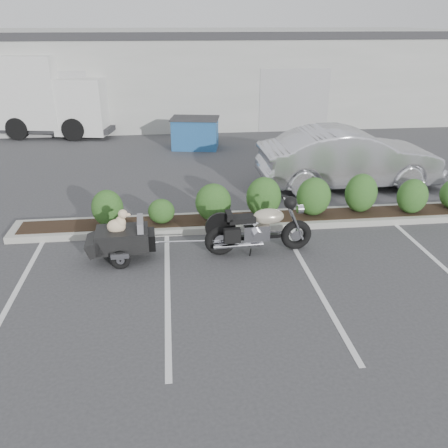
{
  "coord_description": "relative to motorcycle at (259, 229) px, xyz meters",
  "views": [
    {
      "loc": [
        -1.34,
        -8.02,
        4.5
      ],
      "look_at": [
        -0.34,
        0.54,
        0.75
      ],
      "focal_mm": 38.0,
      "sensor_mm": 36.0,
      "label": 1
    }
  ],
  "objects": [
    {
      "name": "planter_kerb",
      "position": [
        0.6,
        1.48,
        -0.45
      ],
      "size": [
        12.0,
        1.0,
        0.15
      ],
      "primitive_type": "cube",
      "color": "#9E9E93",
      "rests_on": "ground"
    },
    {
      "name": "delivery_truck",
      "position": [
        -7.39,
        12.02,
        1.01
      ],
      "size": [
        7.27,
        3.53,
        3.19
      ],
      "rotation": [
        0.0,
        0.0,
        -0.19
      ],
      "color": "silver",
      "rests_on": "ground"
    },
    {
      "name": "motorcycle",
      "position": [
        0.0,
        0.0,
        0.0
      ],
      "size": [
        2.27,
        0.77,
        1.3
      ],
      "rotation": [
        0.0,
        0.0,
        0.05
      ],
      "color": "black",
      "rests_on": "ground"
    },
    {
      "name": "pet_trailer",
      "position": [
        -2.78,
        0.02,
        -0.07
      ],
      "size": [
        1.81,
        1.01,
        1.08
      ],
      "rotation": [
        0.0,
        0.0,
        0.05
      ],
      "color": "black",
      "rests_on": "ground"
    },
    {
      "name": "sedan",
      "position": [
        3.32,
        3.89,
        0.32
      ],
      "size": [
        5.16,
        1.92,
        1.69
      ],
      "primitive_type": "imported",
      "rotation": [
        0.0,
        0.0,
        1.6
      ],
      "color": "silver",
      "rests_on": "ground"
    },
    {
      "name": "building",
      "position": [
        -0.4,
        16.28,
        1.48
      ],
      "size": [
        26.0,
        10.0,
        4.0
      ],
      "primitive_type": "cube",
      "color": "#9EA099",
      "rests_on": "ground"
    },
    {
      "name": "ground",
      "position": [
        -0.4,
        -0.72,
        -0.52
      ],
      "size": [
        90.0,
        90.0,
        0.0
      ],
      "primitive_type": "plane",
      "color": "#38383A",
      "rests_on": "ground"
    },
    {
      "name": "dumpster",
      "position": [
        -0.78,
        8.81,
        0.06
      ],
      "size": [
        1.92,
        1.49,
        1.14
      ],
      "rotation": [
        0.0,
        0.0,
        -0.18
      ],
      "color": "#1C528E",
      "rests_on": "ground"
    }
  ]
}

